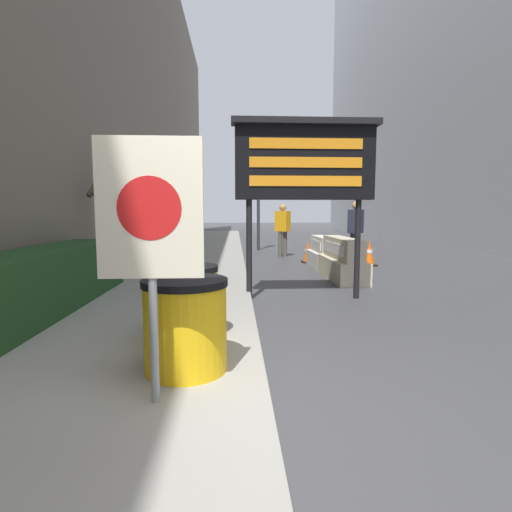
{
  "coord_description": "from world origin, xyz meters",
  "views": [
    {
      "loc": [
        -0.26,
        -2.73,
        1.48
      ],
      "look_at": [
        0.16,
        5.27,
        0.62
      ],
      "focal_mm": 28.0,
      "sensor_mm": 36.0,
      "label": 1
    }
  ],
  "objects": [
    {
      "name": "traffic_light_near_curb",
      "position": [
        0.68,
        13.23,
        2.68
      ],
      "size": [
        0.28,
        0.44,
        3.69
      ],
      "color": "#2D2D30",
      "rests_on": "ground_plane"
    },
    {
      "name": "pedestrian_worker",
      "position": [
        3.36,
        9.09,
        1.09
      ],
      "size": [
        0.54,
        0.55,
        1.84
      ],
      "rotation": [
        0.0,
        0.0,
        3.94
      ],
      "color": "#333338",
      "rests_on": "ground_plane"
    },
    {
      "name": "bare_tree",
      "position": [
        -2.78,
        6.2,
        1.39
      ],
      "size": [
        1.45,
        1.54,
        2.86
      ],
      "color": "#4C3D2D",
      "rests_on": "sidewalk_left"
    },
    {
      "name": "jersey_barrier_white",
      "position": [
        2.15,
        8.15,
        0.37
      ],
      "size": [
        0.59,
        1.64,
        0.85
      ],
      "color": "silver",
      "rests_on": "ground_plane"
    },
    {
      "name": "sidewalk_left",
      "position": [
        -1.75,
        0.0,
        0.07
      ],
      "size": [
        3.51,
        56.0,
        0.14
      ],
      "color": "gray",
      "rests_on": "ground_plane"
    },
    {
      "name": "ground_plane",
      "position": [
        0.0,
        0.0,
        0.0
      ],
      "size": [
        120.0,
        120.0,
        0.0
      ],
      "primitive_type": "plane",
      "color": "#3F3F42"
    },
    {
      "name": "warning_sign",
      "position": [
        -0.83,
        0.02,
        1.42
      ],
      "size": [
        0.72,
        0.08,
        1.85
      ],
      "color": "gray",
      "rests_on": "sidewalk_left"
    },
    {
      "name": "building_left_facade",
      "position": [
        -3.71,
        9.8,
        7.24
      ],
      "size": [
        0.4,
        50.4,
        14.48
      ],
      "color": "#706656",
      "rests_on": "ground_plane"
    },
    {
      "name": "barrel_drum_middle",
      "position": [
        -0.8,
        1.46,
        0.54
      ],
      "size": [
        0.72,
        0.72,
        0.79
      ],
      "color": "yellow",
      "rests_on": "sidewalk_left"
    },
    {
      "name": "barrel_drum_foreground",
      "position": [
        -0.68,
        0.6,
        0.54
      ],
      "size": [
        0.72,
        0.72,
        0.79
      ],
      "color": "yellow",
      "rests_on": "sidewalk_left"
    },
    {
      "name": "traffic_cone_mid",
      "position": [
        3.54,
        8.34,
        0.35
      ],
      "size": [
        0.4,
        0.4,
        0.71
      ],
      "color": "black",
      "rests_on": "ground_plane"
    },
    {
      "name": "hedge_strip",
      "position": [
        -2.91,
        3.04,
        0.56
      ],
      "size": [
        0.9,
        4.21,
        0.85
      ],
      "color": "#1E421E",
      "rests_on": "sidewalk_left"
    },
    {
      "name": "pedestrian_passerby",
      "position": [
        1.36,
        10.82,
        1.06
      ],
      "size": [
        0.54,
        0.52,
        1.8
      ],
      "rotation": [
        0.0,
        0.0,
        2.42
      ],
      "color": "#514C42",
      "rests_on": "ground_plane"
    },
    {
      "name": "traffic_cone_near",
      "position": [
        1.93,
        9.15,
        0.31
      ],
      "size": [
        0.35,
        0.35,
        0.63
      ],
      "color": "black",
      "rests_on": "ground_plane"
    },
    {
      "name": "message_board",
      "position": [
        0.92,
        4.04,
        2.33
      ],
      "size": [
        2.47,
        0.36,
        3.03
      ],
      "color": "black",
      "rests_on": "ground_plane"
    },
    {
      "name": "jersey_barrier_cream",
      "position": [
        2.15,
        6.08,
        0.41
      ],
      "size": [
        0.65,
        2.18,
        0.94
      ],
      "color": "beige",
      "rests_on": "ground_plane"
    }
  ]
}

